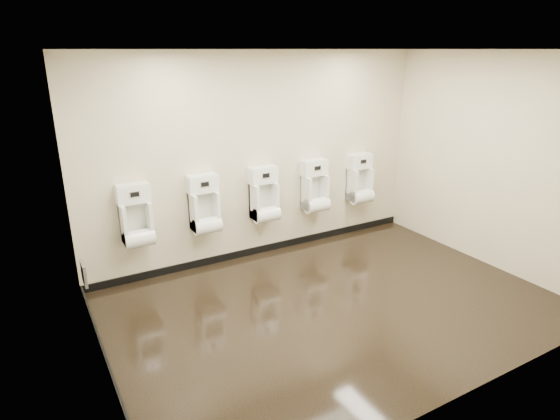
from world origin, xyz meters
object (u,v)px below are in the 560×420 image
(urinal_2, at_px, (264,199))
(urinal_3, at_px, (315,190))
(access_panel, at_px, (84,274))
(urinal_1, at_px, (205,209))
(urinal_0, at_px, (136,220))
(urinal_4, at_px, (360,182))

(urinal_2, distance_m, urinal_3, 0.83)
(access_panel, xyz_separation_m, urinal_1, (1.57, 0.42, 0.36))
(urinal_0, distance_m, urinal_1, 0.87)
(access_panel, relative_size, urinal_4, 0.33)
(urinal_1, bearing_deg, urinal_2, 0.00)
(urinal_0, bearing_deg, access_panel, -149.14)
(urinal_0, height_order, urinal_3, same)
(access_panel, relative_size, urinal_3, 0.33)
(urinal_2, xyz_separation_m, urinal_3, (0.83, 0.00, 0.00))
(urinal_3, bearing_deg, urinal_4, 0.00)
(urinal_3, xyz_separation_m, urinal_4, (0.83, 0.00, 0.00))
(urinal_2, relative_size, urinal_3, 1.00)
(access_panel, relative_size, urinal_0, 0.33)
(urinal_1, bearing_deg, urinal_3, 0.00)
(urinal_2, bearing_deg, urinal_3, 0.00)
(access_panel, height_order, urinal_4, urinal_4)
(urinal_1, bearing_deg, urinal_0, 180.00)
(urinal_2, height_order, urinal_4, same)
(urinal_1, relative_size, urinal_3, 1.00)
(urinal_3, bearing_deg, urinal_2, 180.00)
(access_panel, relative_size, urinal_1, 0.33)
(urinal_1, distance_m, urinal_4, 2.54)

